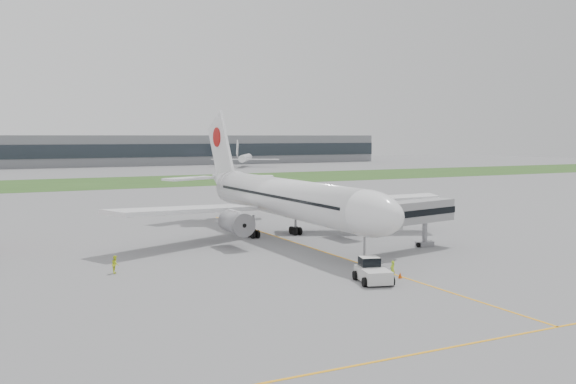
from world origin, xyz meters
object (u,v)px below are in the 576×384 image
jet_bridge (410,213)px  ground_crew_near (392,270)px  airliner (282,196)px  pushback_tug (372,271)px

jet_bridge → ground_crew_near: 16.61m
airliner → jet_bridge: (9.86, -14.87, -1.19)m
pushback_tug → ground_crew_near: (2.54, 0.29, -0.15)m
airliner → pushback_tug: (-3.82, -26.94, -4.64)m
pushback_tug → ground_crew_near: pushback_tug is taller
airliner → jet_bridge: 17.89m
airliner → jet_bridge: airliner is taller
jet_bridge → ground_crew_near: (-11.14, -11.78, -3.59)m
pushback_tug → jet_bridge: 18.56m
pushback_tug → jet_bridge: jet_bridge is taller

